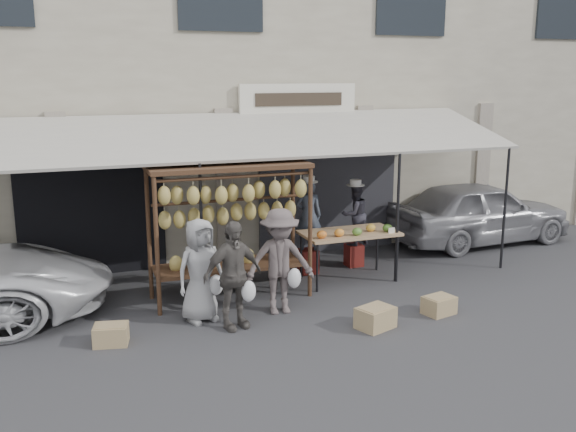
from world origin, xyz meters
The scene contains 16 objects.
ground_plane centered at (0.00, 0.00, 0.00)m, with size 90.00×90.00×0.00m, color #2D2D30.
shophouse centered at (0.00, 6.50, 3.65)m, with size 24.00×6.15×7.30m.
awning centered at (0.01, 2.28, 2.57)m, with size 10.00×2.35×2.92m.
banana_rack centered at (-0.48, 1.31, 1.57)m, with size 2.60×0.90×2.24m.
produce_table centered at (1.74, 1.45, 0.87)m, with size 1.70×0.90×1.04m.
vendor_left centered at (1.22, 2.16, 1.10)m, with size 0.48×0.31×1.31m, color #3B4351.
vendor_right centered at (2.23, 2.27, 1.02)m, with size 0.58×0.45×1.19m, color #302F39.
customer_left centered at (-1.17, 0.54, 0.79)m, with size 0.77×0.50×1.57m, color #A0A0A0.
customer_mid centered at (-0.80, 0.09, 0.80)m, with size 0.94×0.39×1.61m, color #534E49.
customer_right centered at (0.04, 0.43, 0.83)m, with size 1.07×0.61×1.65m, color #5B504F.
stool_left centered at (1.22, 2.16, 0.22)m, with size 0.32×0.32×0.45m, color maroon.
stool_right centered at (2.23, 2.27, 0.21)m, with size 0.30×0.30×0.42m, color maroon.
crate_near_a centered at (1.14, -0.65, 0.16)m, with size 0.52×0.40×0.31m, color tan.
crate_near_b centered at (2.33, -0.49, 0.14)m, with size 0.46×0.35×0.28m, color tan.
crate_far centered at (-2.54, 0.11, 0.14)m, with size 0.46×0.35×0.28m, color tan.
sedan centered at (5.53, 2.86, 0.70)m, with size 1.65×4.10×1.40m, color gray.
Camera 1 is at (-3.14, -8.46, 3.65)m, focal length 40.00 mm.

